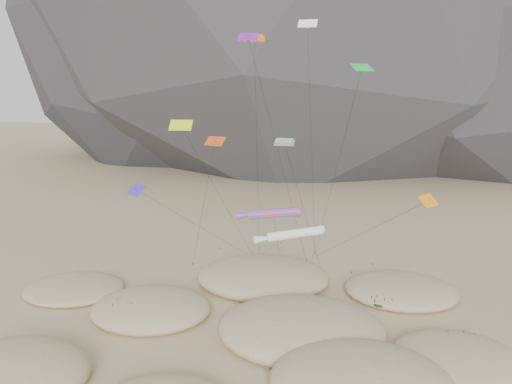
% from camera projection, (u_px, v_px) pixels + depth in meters
% --- Properties ---
extents(ground, '(500.00, 500.00, 0.00)m').
position_uv_depth(ground, '(252.00, 354.00, 44.14)').
color(ground, '#CCB789').
rests_on(ground, ground).
extents(dunes, '(50.99, 37.07, 4.09)m').
position_uv_depth(dunes, '(254.00, 326.00, 47.78)').
color(dunes, '#CCB789').
rests_on(dunes, ground).
extents(dune_grass, '(42.58, 26.30, 1.54)m').
position_uv_depth(dune_grass, '(242.00, 328.00, 47.05)').
color(dune_grass, black).
rests_on(dune_grass, ground).
extents(kite_stakes, '(23.73, 7.48, 0.30)m').
position_uv_depth(kite_stakes, '(283.00, 261.00, 67.09)').
color(kite_stakes, '#3F2D1E').
rests_on(kite_stakes, ground).
extents(rainbow_tube_kite, '(6.96, 16.93, 11.13)m').
position_uv_depth(rainbow_tube_kite, '(271.00, 214.00, 51.42)').
color(rainbow_tube_kite, '#FF1A1D').
rests_on(rainbow_tube_kite, ground).
extents(white_tube_kite, '(8.93, 19.82, 9.92)m').
position_uv_depth(white_tube_kite, '(291.00, 234.00, 48.22)').
color(white_tube_kite, white).
rests_on(white_tube_kite, ground).
extents(orange_parafoil, '(2.33, 8.89, 28.64)m').
position_uv_depth(orange_parafoil, '(254.00, 43.00, 53.61)').
color(orange_parafoil, '#F4600C').
rests_on(orange_parafoil, ground).
extents(multi_parafoil, '(5.42, 10.86, 17.80)m').
position_uv_depth(multi_parafoil, '(285.00, 144.00, 53.10)').
color(multi_parafoil, '#FF3B1A').
rests_on(multi_parafoil, ground).
extents(delta_kites, '(31.69, 20.08, 30.18)m').
position_uv_depth(delta_kites, '(263.00, 124.00, 51.91)').
color(delta_kites, green).
rests_on(delta_kites, ground).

